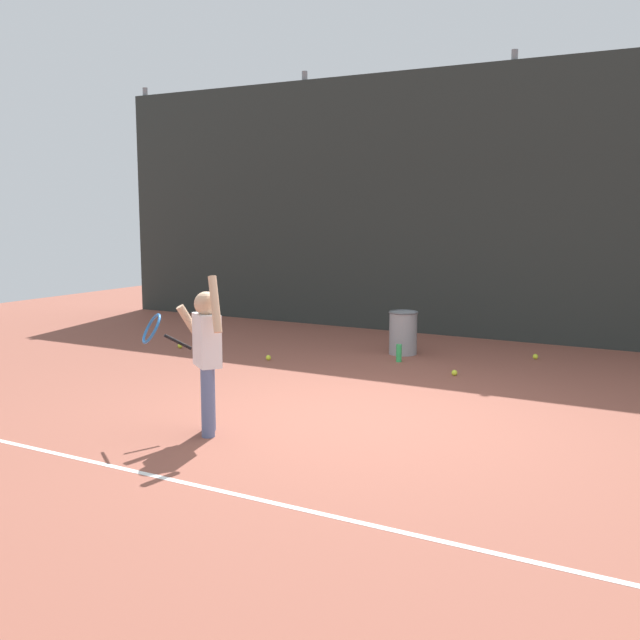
{
  "coord_description": "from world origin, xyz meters",
  "views": [
    {
      "loc": [
        3.06,
        -6.04,
        1.88
      ],
      "look_at": [
        -0.42,
        0.04,
        0.85
      ],
      "focal_mm": 42.64,
      "sensor_mm": 36.0,
      "label": 1
    }
  ],
  "objects_px": {
    "water_bottle": "(399,353)",
    "tennis_ball_1": "(268,358)",
    "tennis_ball_0": "(454,373)",
    "tennis_player": "(205,349)",
    "ball_hopper": "(403,332)",
    "tennis_ball_2": "(535,357)",
    "tennis_ball_3": "(180,346)"
  },
  "relations": [
    {
      "from": "ball_hopper",
      "to": "tennis_ball_1",
      "type": "relative_size",
      "value": 8.52
    },
    {
      "from": "tennis_player",
      "to": "tennis_ball_2",
      "type": "bearing_deg",
      "value": 106.85
    },
    {
      "from": "tennis_ball_1",
      "to": "tennis_ball_2",
      "type": "height_order",
      "value": "same"
    },
    {
      "from": "tennis_player",
      "to": "tennis_ball_3",
      "type": "distance_m",
      "value": 4.11
    },
    {
      "from": "ball_hopper",
      "to": "tennis_ball_2",
      "type": "xyz_separation_m",
      "value": [
        1.59,
        0.51,
        -0.26
      ]
    },
    {
      "from": "water_bottle",
      "to": "tennis_ball_3",
      "type": "relative_size",
      "value": 3.33
    },
    {
      "from": "tennis_ball_0",
      "to": "tennis_ball_1",
      "type": "height_order",
      "value": "same"
    },
    {
      "from": "water_bottle",
      "to": "tennis_ball_2",
      "type": "relative_size",
      "value": 3.33
    },
    {
      "from": "tennis_player",
      "to": "tennis_ball_0",
      "type": "xyz_separation_m",
      "value": [
        1.05,
        3.17,
        -0.69
      ]
    },
    {
      "from": "tennis_ball_2",
      "to": "tennis_player",
      "type": "bearing_deg",
      "value": -109.35
    },
    {
      "from": "tennis_player",
      "to": "tennis_ball_1",
      "type": "xyz_separation_m",
      "value": [
        -1.27,
        2.85,
        -0.69
      ]
    },
    {
      "from": "water_bottle",
      "to": "tennis_ball_0",
      "type": "xyz_separation_m",
      "value": [
        0.87,
        -0.41,
        -0.08
      ]
    },
    {
      "from": "tennis_ball_0",
      "to": "tennis_ball_1",
      "type": "bearing_deg",
      "value": -172.34
    },
    {
      "from": "tennis_ball_3",
      "to": "water_bottle",
      "type": "bearing_deg",
      "value": 12.03
    },
    {
      "from": "tennis_ball_2",
      "to": "tennis_ball_3",
      "type": "height_order",
      "value": "same"
    },
    {
      "from": "tennis_player",
      "to": "tennis_ball_3",
      "type": "height_order",
      "value": "tennis_player"
    },
    {
      "from": "ball_hopper",
      "to": "water_bottle",
      "type": "xyz_separation_m",
      "value": [
        0.16,
        -0.5,
        -0.18
      ]
    },
    {
      "from": "ball_hopper",
      "to": "tennis_ball_3",
      "type": "height_order",
      "value": "ball_hopper"
    },
    {
      "from": "tennis_ball_2",
      "to": "tennis_ball_3",
      "type": "xyz_separation_m",
      "value": [
        -4.38,
        -1.63,
        0.0
      ]
    },
    {
      "from": "ball_hopper",
      "to": "tennis_ball_3",
      "type": "distance_m",
      "value": 3.02
    },
    {
      "from": "ball_hopper",
      "to": "tennis_ball_3",
      "type": "relative_size",
      "value": 8.52
    },
    {
      "from": "tennis_ball_1",
      "to": "tennis_ball_3",
      "type": "height_order",
      "value": "same"
    },
    {
      "from": "tennis_player",
      "to": "tennis_ball_0",
      "type": "distance_m",
      "value": 3.41
    },
    {
      "from": "tennis_player",
      "to": "ball_hopper",
      "type": "relative_size",
      "value": 2.4
    },
    {
      "from": "water_bottle",
      "to": "tennis_ball_1",
      "type": "height_order",
      "value": "water_bottle"
    },
    {
      "from": "water_bottle",
      "to": "tennis_ball_3",
      "type": "bearing_deg",
      "value": -167.97
    },
    {
      "from": "water_bottle",
      "to": "tennis_ball_0",
      "type": "height_order",
      "value": "water_bottle"
    },
    {
      "from": "tennis_ball_1",
      "to": "tennis_ball_2",
      "type": "relative_size",
      "value": 1.0
    },
    {
      "from": "tennis_ball_0",
      "to": "tennis_ball_1",
      "type": "distance_m",
      "value": 2.35
    },
    {
      "from": "tennis_ball_0",
      "to": "tennis_ball_1",
      "type": "relative_size",
      "value": 1.0
    },
    {
      "from": "tennis_ball_2",
      "to": "ball_hopper",
      "type": "bearing_deg",
      "value": -162.22
    },
    {
      "from": "tennis_ball_1",
      "to": "ball_hopper",
      "type": "bearing_deg",
      "value": 43.38
    }
  ]
}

